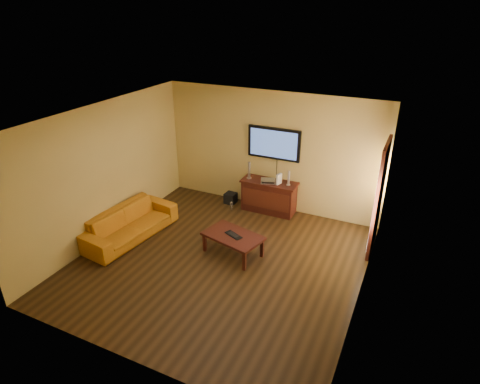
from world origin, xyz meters
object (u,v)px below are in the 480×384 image
Objects in this scene: television at (274,143)px; speaker_right at (289,179)px; media_console at (269,196)px; sofa at (129,219)px; bottle at (232,206)px; speaker_left at (249,171)px; keyboard at (234,235)px; av_receiver at (268,181)px; game_console at (279,179)px; subwoofer at (231,198)px; coffee_table at (233,237)px.

speaker_right is (0.44, -0.19, -0.67)m from television.
media_console is 3.77× the size of speaker_right.
sofa is 9.69× the size of bottle.
speaker_left is 0.93m from speaker_right.
media_console reaches higher than bottle.
television reaches higher than keyboard.
bottle is at bearing 177.74° from av_receiver.
speaker_right is 0.48m from av_receiver.
game_console is 0.95× the size of subwoofer.
keyboard is (0.06, -1.87, -0.34)m from av_receiver.
speaker_left is at bearing 1.60° from subwoofer.
television is at bearing 91.11° from keyboard.
speaker_left reaches higher than av_receiver.
sofa is 2.37m from bottle.
keyboard is at bearing -79.78° from game_console.
game_console is (-0.21, -0.04, -0.04)m from speaker_right.
speaker_left is at bearing -164.67° from game_console.
subwoofer is 0.65× the size of keyboard.
television reaches higher than speaker_left.
sofa is 8.65× the size of game_console.
speaker_left is (-0.49, -0.02, 0.55)m from media_console.
media_console is 0.61× the size of sofa.
sofa is 3.46m from speaker_right.
television reaches higher than game_console.
sofa is 2.53m from subwoofer.
av_receiver is (-0.02, -0.25, -0.79)m from television.
av_receiver reaches higher than coffee_table.
speaker_right is 0.21m from game_console.
television is at bearing 151.20° from game_console.
subwoofer is at bearing -165.04° from game_console.
bottle is (0.17, -0.30, -0.03)m from subwoofer.
speaker_left reaches higher than coffee_table.
sofa is at bearing -171.61° from coffee_table.
bottle is (-0.78, -0.26, -0.67)m from av_receiver.
sofa reaches higher than subwoofer.
keyboard is at bearing -109.04° from av_receiver.
speaker_right is (0.93, 0.03, -0.03)m from speaker_left.
bottle is at bearing -147.30° from television.
speaker_left reaches higher than sofa.
media_console is 3.22× the size of speaker_left.
bottle is 1.84m from keyboard.
coffee_table is 3.15× the size of keyboard.
speaker_left is 1.56× the size of subwoofer.
av_receiver is 1.06m from bottle.
media_console is 1.21m from television.
game_console reaches higher than coffee_table.
speaker_right is 1.50m from bottle.
television reaches higher than bottle.
av_receiver is at bearing -173.05° from speaker_right.
coffee_table is 4.83× the size of subwoofer.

